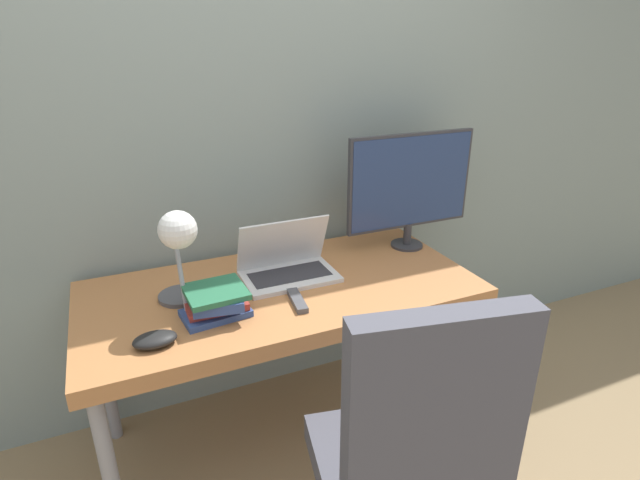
# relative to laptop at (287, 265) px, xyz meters

# --- Properties ---
(wall_back) EXTENTS (8.00, 0.05, 2.60)m
(wall_back) POSITION_rel_laptop_xyz_m (-0.05, 0.36, 0.51)
(wall_back) COLOR gray
(wall_back) RESTS_ON ground_plane
(desk) EXTENTS (1.50, 0.72, 0.74)m
(desk) POSITION_rel_laptop_xyz_m (-0.05, -0.07, -0.11)
(desk) COLOR #B77542
(desk) RESTS_ON ground_plane
(laptop) EXTENTS (0.37, 0.24, 0.23)m
(laptop) POSITION_rel_laptop_xyz_m (0.00, 0.00, 0.00)
(laptop) COLOR silver
(laptop) RESTS_ON desk
(monitor) EXTENTS (0.61, 0.14, 0.52)m
(monitor) POSITION_rel_laptop_xyz_m (0.61, 0.07, 0.24)
(monitor) COLOR #333338
(monitor) RESTS_ON desk
(desk_lamp) EXTENTS (0.16, 0.28, 0.38)m
(desk_lamp) POSITION_rel_laptop_xyz_m (-0.42, -0.12, 0.21)
(desk_lamp) COLOR #4C4C51
(desk_lamp) RESTS_ON desk
(office_chair) EXTENTS (0.58, 0.57, 1.11)m
(office_chair) POSITION_rel_laptop_xyz_m (0.02, -0.88, -0.19)
(office_chair) COLOR black
(office_chair) RESTS_ON ground_plane
(book_stack) EXTENTS (0.24, 0.20, 0.10)m
(book_stack) POSITION_rel_laptop_xyz_m (-0.33, -0.19, 0.00)
(book_stack) COLOR #334C8C
(book_stack) RESTS_ON desk
(tv_remote) EXTENTS (0.06, 0.17, 0.02)m
(tv_remote) POSITION_rel_laptop_xyz_m (-0.04, -0.22, -0.04)
(tv_remote) COLOR #4C4C51
(tv_remote) RESTS_ON desk
(game_controller) EXTENTS (0.14, 0.09, 0.04)m
(game_controller) POSITION_rel_laptop_xyz_m (-0.55, -0.29, -0.03)
(game_controller) COLOR black
(game_controller) RESTS_ON desk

